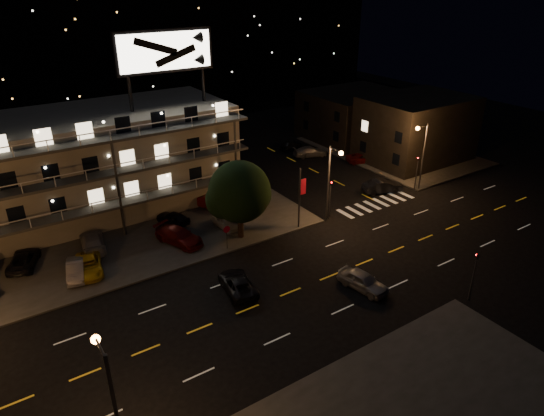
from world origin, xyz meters
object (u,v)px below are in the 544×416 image
tree (239,194)px  lot_car_7 (92,242)px  road_car_east (363,281)px  lot_car_4 (226,222)px  lot_car_2 (89,266)px  road_car_west (238,283)px  side_car_0 (382,186)px

tree → lot_car_7: (-12.40, 5.51, -3.79)m
lot_car_7 → road_car_east: lot_car_7 is taller
lot_car_4 → lot_car_7: 12.57m
lot_car_2 → lot_car_7: size_ratio=0.90×
road_car_east → lot_car_4: bearing=95.9°
tree → lot_car_7: tree is taller
tree → lot_car_2: tree is taller
road_car_west → lot_car_4: bearing=-104.2°
lot_car_4 → lot_car_7: (-12.14, 3.25, 0.11)m
road_car_west → side_car_0: bearing=-152.5°
tree → road_car_west: tree is taller
road_car_east → road_car_west: road_car_east is taller
lot_car_7 → side_car_0: size_ratio=1.09×
road_car_east → road_car_west: size_ratio=0.91×
lot_car_7 → side_car_0: (31.61, -5.24, -0.12)m
lot_car_4 → road_car_east: 15.53m
road_car_east → road_car_west: bearing=137.8°
lot_car_2 → side_car_0: side_car_0 is taller
tree → lot_car_7: size_ratio=1.51×
side_car_0 → tree: bearing=110.7°
lot_car_4 → road_car_west: bearing=-118.3°
side_car_0 → road_car_east: side_car_0 is taller
side_car_0 → lot_car_7: bearing=100.5°
lot_car_4 → lot_car_2: bearing=177.8°
lot_car_2 → road_car_west: size_ratio=0.96×
tree → lot_car_4: bearing=96.6°
lot_car_7 → tree: bearing=165.5°
lot_car_4 → side_car_0: side_car_0 is taller
tree → road_car_west: 9.49m
lot_car_7 → side_car_0: lot_car_7 is taller
lot_car_2 → road_car_east: (17.70, -14.41, -0.05)m
lot_car_2 → tree: bearing=3.8°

